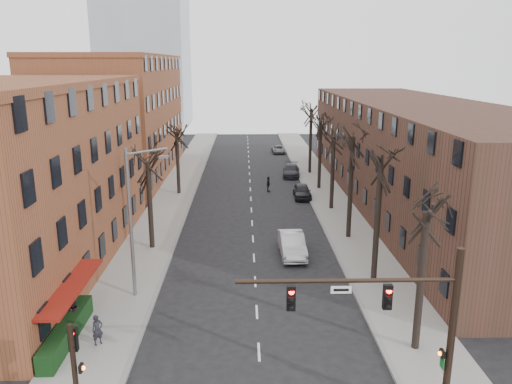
{
  "coord_description": "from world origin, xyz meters",
  "views": [
    {
      "loc": [
        -0.66,
        -17.37,
        13.56
      ],
      "look_at": [
        0.23,
        19.4,
        4.0
      ],
      "focal_mm": 35.0,
      "sensor_mm": 36.0,
      "label": 1
    }
  ],
  "objects": [
    {
      "name": "sidewalk_right",
      "position": [
        8.0,
        35.0,
        0.07
      ],
      "size": [
        4.0,
        90.0,
        0.15
      ],
      "primitive_type": "cube",
      "color": "gray",
      "rests_on": "ground"
    },
    {
      "name": "awning_left",
      "position": [
        -9.4,
        6.0,
        0.0
      ],
      "size": [
        1.2,
        7.0,
        0.15
      ],
      "primitive_type": "cube",
      "color": "maroon",
      "rests_on": "ground"
    },
    {
      "name": "tree_right_d",
      "position": [
        7.6,
        28.0,
        0.0
      ],
      "size": [
        5.2,
        5.2,
        10.0
      ],
      "primitive_type": null,
      "color": "black",
      "rests_on": "ground"
    },
    {
      "name": "tree_right_a",
      "position": [
        7.6,
        4.0,
        0.0
      ],
      "size": [
        5.2,
        5.2,
        10.0
      ],
      "primitive_type": null,
      "color": "black",
      "rests_on": "ground"
    },
    {
      "name": "silver_sedan",
      "position": [
        2.77,
        16.54,
        0.81
      ],
      "size": [
        1.83,
        4.94,
        1.62
      ],
      "primitive_type": "imported",
      "rotation": [
        0.0,
        0.0,
        0.02
      ],
      "color": "#B0B3B7",
      "rests_on": "ground"
    },
    {
      "name": "parked_car_mid",
      "position": [
        5.12,
        42.47,
        0.71
      ],
      "size": [
        2.42,
        5.06,
        1.42
      ],
      "primitive_type": "imported",
      "rotation": [
        0.0,
        0.0,
        -0.09
      ],
      "color": "#21212A",
      "rests_on": "ground"
    },
    {
      "name": "pedestrian_crossing",
      "position": [
        1.93,
        34.87,
        0.84
      ],
      "size": [
        0.6,
        1.05,
        1.68
      ],
      "primitive_type": "imported",
      "rotation": [
        0.0,
        0.0,
        1.37
      ],
      "color": "black",
      "rests_on": "ground"
    },
    {
      "name": "building_left_near",
      "position": [
        -16.0,
        15.0,
        6.0
      ],
      "size": [
        12.0,
        26.0,
        12.0
      ],
      "primitive_type": "cube",
      "color": "brown",
      "rests_on": "ground"
    },
    {
      "name": "pedestrian_a",
      "position": [
        -7.87,
        4.65,
        0.92
      ],
      "size": [
        0.66,
        0.65,
        1.54
      ],
      "primitive_type": "imported",
      "rotation": [
        0.0,
        0.0,
        0.74
      ],
      "color": "black",
      "rests_on": "sidewalk_left"
    },
    {
      "name": "parked_car_near",
      "position": [
        5.3,
        32.3,
        0.72
      ],
      "size": [
        1.76,
        4.24,
        1.43
      ],
      "primitive_type": "imported",
      "rotation": [
        0.0,
        0.0,
        -0.02
      ],
      "color": "black",
      "rests_on": "ground"
    },
    {
      "name": "sidewalk_left",
      "position": [
        -8.0,
        35.0,
        0.07
      ],
      "size": [
        4.0,
        90.0,
        0.15
      ],
      "primitive_type": "cube",
      "color": "gray",
      "rests_on": "ground"
    },
    {
      "name": "signal_mast_arm",
      "position": [
        5.45,
        -1.0,
        4.4
      ],
      "size": [
        8.14,
        0.3,
        7.2
      ],
      "color": "black",
      "rests_on": "ground"
    },
    {
      "name": "streetlight",
      "position": [
        -7.03,
        10.0,
        5.01
      ],
      "size": [
        2.45,
        0.22,
        9.03
      ],
      "color": "slate",
      "rests_on": "ground"
    },
    {
      "name": "tree_right_b",
      "position": [
        7.6,
        12.0,
        0.0
      ],
      "size": [
        5.2,
        5.2,
        10.8
      ],
      "primitive_type": null,
      "color": "black",
      "rests_on": "ground"
    },
    {
      "name": "tree_left_b",
      "position": [
        -7.6,
        34.0,
        0.0
      ],
      "size": [
        5.2,
        5.2,
        9.5
      ],
      "primitive_type": null,
      "color": "black",
      "rests_on": "ground"
    },
    {
      "name": "tree_right_c",
      "position": [
        7.6,
        20.0,
        0.0
      ],
      "size": [
        5.2,
        5.2,
        11.6
      ],
      "primitive_type": null,
      "color": "black",
      "rests_on": "ground"
    },
    {
      "name": "pedestrian_b",
      "position": [
        -9.6,
        6.39,
        0.91
      ],
      "size": [
        0.86,
        0.74,
        1.52
      ],
      "primitive_type": "imported",
      "rotation": [
        0.0,
        0.0,
        3.38
      ],
      "color": "black",
      "rests_on": "sidewalk_left"
    },
    {
      "name": "parked_car_far",
      "position": [
        4.65,
        58.87,
        0.56
      ],
      "size": [
        2.05,
        4.14,
        1.13
      ],
      "primitive_type": "imported",
      "rotation": [
        0.0,
        0.0,
        0.04
      ],
      "color": "slate",
      "rests_on": "ground"
    },
    {
      "name": "tree_left_a",
      "position": [
        -7.6,
        18.0,
        0.0
      ],
      "size": [
        5.2,
        5.2,
        9.5
      ],
      "primitive_type": null,
      "color": "black",
      "rests_on": "ground"
    },
    {
      "name": "building_left_far",
      "position": [
        -16.0,
        44.0,
        7.0
      ],
      "size": [
        12.0,
        28.0,
        14.0
      ],
      "primitive_type": "cube",
      "color": "brown",
      "rests_on": "ground"
    },
    {
      "name": "tree_right_f",
      "position": [
        7.6,
        44.0,
        0.0
      ],
      "size": [
        5.2,
        5.2,
        11.6
      ],
      "primitive_type": null,
      "color": "black",
      "rests_on": "ground"
    },
    {
      "name": "signal_pole_left",
      "position": [
        -6.99,
        -0.95,
        2.61
      ],
      "size": [
        0.47,
        0.44,
        4.4
      ],
      "color": "black",
      "rests_on": "ground"
    },
    {
      "name": "tree_right_e",
      "position": [
        7.6,
        36.0,
        0.0
      ],
      "size": [
        5.2,
        5.2,
        10.8
      ],
      "primitive_type": null,
      "color": "black",
      "rests_on": "ground"
    },
    {
      "name": "building_right",
      "position": [
        16.0,
        30.0,
        5.0
      ],
      "size": [
        12.0,
        50.0,
        10.0
      ],
      "primitive_type": "cube",
      "color": "#472A21",
      "rests_on": "ground"
    },
    {
      "name": "hedge",
      "position": [
        -9.5,
        5.0,
        0.65
      ],
      "size": [
        0.8,
        6.0,
        1.0
      ],
      "primitive_type": "cube",
      "color": "black",
      "rests_on": "sidewalk_left"
    }
  ]
}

